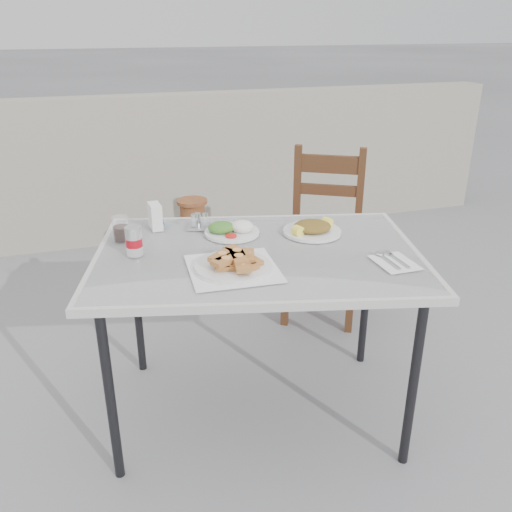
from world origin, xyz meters
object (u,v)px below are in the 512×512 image
object	(u,v)px
condiment_caddy	(199,223)
salad_chopped_plate	(312,228)
pide_plate	(233,261)
napkin_holder	(155,216)
soda_can	(134,241)
cafe_table	(258,263)
cola_glass	(121,230)
salad_rice_plate	(231,229)
terracotta_urn	(194,251)
chair	(324,232)

from	to	relation	value
condiment_caddy	salad_chopped_plate	bearing A→B (deg)	-24.50
pide_plate	napkin_holder	bearing A→B (deg)	112.28
soda_can	napkin_holder	xyz separation A→B (m)	(0.13, 0.29, -0.00)
soda_can	cafe_table	bearing A→B (deg)	-12.64
cafe_table	cola_glass	distance (m)	0.63
salad_rice_plate	condiment_caddy	bearing A→B (deg)	136.33
cafe_table	terracotta_urn	size ratio (longest dim) A/B	2.33
soda_can	chair	bearing A→B (deg)	30.91
napkin_holder	salad_rice_plate	bearing A→B (deg)	-32.81
pide_plate	terracotta_urn	bearing A→B (deg)	85.21
cafe_table	terracotta_urn	world-z (taller)	cafe_table
cafe_table	cola_glass	world-z (taller)	cola_glass
cafe_table	pide_plate	world-z (taller)	pide_plate
cafe_table	salad_rice_plate	distance (m)	0.25
salad_rice_plate	salad_chopped_plate	size ratio (longest dim) A/B	0.94
salad_rice_plate	pide_plate	bearing A→B (deg)	-104.32
salad_chopped_plate	napkin_holder	xyz separation A→B (m)	(-0.68, 0.28, 0.04)
salad_rice_plate	condiment_caddy	size ratio (longest dim) A/B	1.96
terracotta_urn	salad_chopped_plate	bearing A→B (deg)	-74.48
salad_rice_plate	napkin_holder	size ratio (longest dim) A/B	2.09
salad_rice_plate	salad_chopped_plate	bearing A→B (deg)	-15.66
soda_can	condiment_caddy	bearing A→B (deg)	35.79
soda_can	cola_glass	world-z (taller)	soda_can
pide_plate	chair	distance (m)	1.34
pide_plate	cafe_table	bearing A→B (deg)	44.18
condiment_caddy	terracotta_urn	world-z (taller)	condiment_caddy
cafe_table	chair	distance (m)	1.12
cola_glass	napkin_holder	size ratio (longest dim) A/B	0.90
condiment_caddy	chair	world-z (taller)	chair
pide_plate	salad_chopped_plate	size ratio (longest dim) A/B	1.36
cafe_table	condiment_caddy	xyz separation A→B (m)	(-0.18, 0.35, 0.09)
salad_rice_plate	salad_chopped_plate	xyz separation A→B (m)	(0.36, -0.10, -0.00)
cafe_table	soda_can	bearing A→B (deg)	167.36
soda_can	napkin_holder	world-z (taller)	soda_can
cafe_table	salad_chopped_plate	world-z (taller)	salad_chopped_plate
pide_plate	terracotta_urn	size ratio (longest dim) A/B	0.54
cola_glass	condiment_caddy	xyz separation A→B (m)	(0.36, 0.04, -0.02)
cola_glass	napkin_holder	world-z (taller)	napkin_holder
pide_plate	cola_glass	world-z (taller)	cola_glass
soda_can	salad_rice_plate	bearing A→B (deg)	14.00
salad_chopped_plate	chair	size ratio (longest dim) A/B	0.26
soda_can	terracotta_urn	bearing A→B (deg)	68.42
cafe_table	salad_rice_plate	xyz separation A→B (m)	(-0.06, 0.23, 0.08)
chair	terracotta_urn	bearing A→B (deg)	176.32
soda_can	terracotta_urn	distance (m)	1.43
pide_plate	condiment_caddy	world-z (taller)	condiment_caddy
cafe_table	pide_plate	xyz separation A→B (m)	(-0.15, -0.15, 0.09)
pide_plate	soda_can	distance (m)	0.44
chair	condiment_caddy	bearing A→B (deg)	-121.12
chair	pide_plate	bearing A→B (deg)	-101.06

